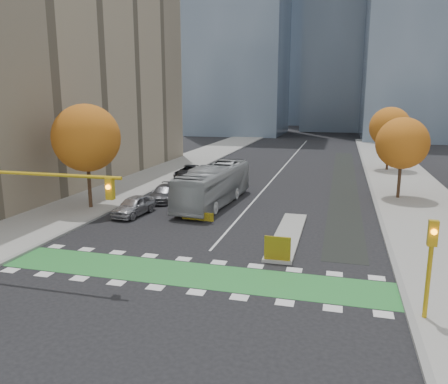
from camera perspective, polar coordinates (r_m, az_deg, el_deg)
The scene contains 22 objects.
ground at distance 20.92m, azimuth -5.94°, elevation -12.16°, with size 300.00×300.00×0.00m, color black.
sidewalk_west at distance 43.79m, azimuth -13.17°, elevation 0.57°, with size 7.00×120.00×0.15m, color gray.
sidewalk_east at distance 39.26m, azimuth 24.22°, elevation -1.50°, with size 7.00×120.00×0.15m, color gray.
curb_west at distance 42.27m, azimuth -8.98°, elevation 0.34°, with size 0.30×120.00×0.16m, color gray.
curb_east at distance 38.84m, azimuth 19.13°, elevation -1.23°, with size 0.30×120.00×0.16m, color gray.
bike_crossing at distance 22.21m, azimuth -4.54°, elevation -10.63°, with size 20.00×3.00×0.01m, color #297F35.
centre_line at distance 58.82m, azimuth 8.07°, elevation 3.58°, with size 0.15×70.00×0.01m, color silver.
bike_lane_paint at distance 48.54m, azimuth 15.41°, elevation 1.48°, with size 2.50×50.00×0.01m, color black.
median_island at distance 28.24m, azimuth 8.34°, elevation -5.54°, with size 1.60×10.00×0.16m, color gray.
hazard_board at distance 23.49m, azimuth 6.98°, elevation -7.32°, with size 1.40×0.12×1.30m, color yellow.
building_west at distance 50.56m, azimuth -23.73°, elevation 15.56°, with size 16.00×44.00×25.00m, color gray.
tower_far at distance 161.25m, azimuth 11.78°, elevation 23.08°, with size 26.00×26.00×80.00m, color #47566B.
tree_west at distance 35.42m, azimuth -17.54°, elevation 6.74°, with size 5.20×5.20×8.22m.
tree_east_near at distance 40.26m, azimuth 22.26°, elevation 5.91°, with size 4.40×4.40×7.08m.
tree_east_far at distance 56.15m, azimuth 20.85°, elevation 7.90°, with size 4.80×4.80×7.65m.
traffic_signal_west at distance 23.24m, azimuth -25.24°, elevation -0.33°, with size 8.53×0.56×5.20m.
traffic_signal_east at distance 18.56m, azimuth 25.39°, elevation -7.44°, with size 0.35×0.43×4.10m.
bus at distance 35.95m, azimuth -1.34°, elevation 0.92°, with size 2.71×11.57×3.22m, color #9B9FA2.
parked_car_a at distance 33.37m, azimuth -11.72°, elevation -1.77°, with size 1.72×4.27×1.45m, color #A6A6AC.
parked_car_b at distance 41.89m, azimuth -4.01°, elevation 1.30°, with size 1.60×4.58×1.51m, color black.
parked_car_c at distance 37.67m, azimuth -7.86°, elevation -0.15°, with size 1.85×4.56×1.32m, color #525258.
parked_car_d at distance 48.17m, azimuth -4.55°, elevation 2.65°, with size 2.36×5.12×1.42m, color black.
Camera 1 is at (6.96, -17.77, 8.56)m, focal length 35.00 mm.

